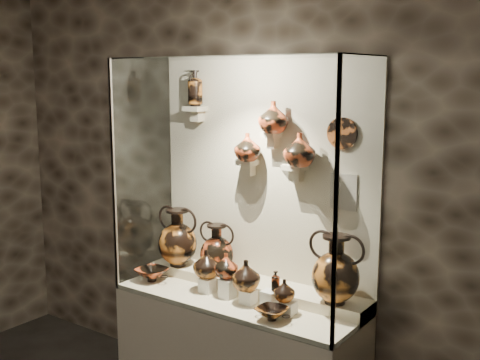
% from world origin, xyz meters
% --- Properties ---
extents(wall_back, '(5.00, 0.02, 3.20)m').
position_xyz_m(wall_back, '(0.00, 2.50, 1.60)').
color(wall_back, '#2D251C').
rests_on(wall_back, ground).
extents(plinth, '(1.70, 0.60, 0.80)m').
position_xyz_m(plinth, '(0.00, 2.18, 0.40)').
color(plinth, beige).
rests_on(plinth, floor).
extents(front_tier, '(1.68, 0.58, 0.03)m').
position_xyz_m(front_tier, '(0.00, 2.18, 0.82)').
color(front_tier, beige).
rests_on(front_tier, plinth).
extents(rear_tier, '(1.70, 0.25, 0.10)m').
position_xyz_m(rear_tier, '(0.00, 2.35, 0.85)').
color(rear_tier, beige).
rests_on(rear_tier, plinth).
extents(back_panel, '(1.70, 0.03, 1.60)m').
position_xyz_m(back_panel, '(0.00, 2.50, 1.60)').
color(back_panel, beige).
rests_on(back_panel, plinth).
extents(glass_front, '(1.70, 0.01, 1.60)m').
position_xyz_m(glass_front, '(0.00, 1.88, 1.60)').
color(glass_front, white).
rests_on(glass_front, plinth).
extents(glass_left, '(0.01, 0.60, 1.60)m').
position_xyz_m(glass_left, '(-0.85, 2.18, 1.60)').
color(glass_left, white).
rests_on(glass_left, plinth).
extents(glass_right, '(0.01, 0.60, 1.60)m').
position_xyz_m(glass_right, '(0.85, 2.18, 1.60)').
color(glass_right, white).
rests_on(glass_right, plinth).
extents(glass_top, '(1.70, 0.60, 0.01)m').
position_xyz_m(glass_top, '(0.00, 2.18, 2.40)').
color(glass_top, white).
rests_on(glass_top, back_panel).
extents(frame_post_left, '(0.02, 0.02, 1.60)m').
position_xyz_m(frame_post_left, '(-0.84, 1.89, 1.60)').
color(frame_post_left, gray).
rests_on(frame_post_left, plinth).
extents(frame_post_right, '(0.02, 0.02, 1.60)m').
position_xyz_m(frame_post_right, '(0.84, 1.89, 1.60)').
color(frame_post_right, gray).
rests_on(frame_post_right, plinth).
extents(pedestal_a, '(0.09, 0.09, 0.10)m').
position_xyz_m(pedestal_a, '(-0.22, 2.13, 0.88)').
color(pedestal_a, white).
rests_on(pedestal_a, front_tier).
extents(pedestal_b, '(0.09, 0.09, 0.13)m').
position_xyz_m(pedestal_b, '(-0.05, 2.13, 0.90)').
color(pedestal_b, white).
rests_on(pedestal_b, front_tier).
extents(pedestal_c, '(0.09, 0.09, 0.09)m').
position_xyz_m(pedestal_c, '(0.12, 2.13, 0.88)').
color(pedestal_c, white).
rests_on(pedestal_c, front_tier).
extents(pedestal_d, '(0.09, 0.09, 0.12)m').
position_xyz_m(pedestal_d, '(0.28, 2.13, 0.89)').
color(pedestal_d, white).
rests_on(pedestal_d, front_tier).
extents(pedestal_e, '(0.09, 0.09, 0.08)m').
position_xyz_m(pedestal_e, '(0.42, 2.13, 0.87)').
color(pedestal_e, white).
rests_on(pedestal_e, front_tier).
extents(bracket_ul, '(0.14, 0.12, 0.04)m').
position_xyz_m(bracket_ul, '(-0.55, 2.42, 2.05)').
color(bracket_ul, beige).
rests_on(bracket_ul, back_panel).
extents(bracket_ca, '(0.14, 0.12, 0.04)m').
position_xyz_m(bracket_ca, '(-0.10, 2.42, 1.70)').
color(bracket_ca, beige).
rests_on(bracket_ca, back_panel).
extents(bracket_cb, '(0.10, 0.12, 0.04)m').
position_xyz_m(bracket_cb, '(0.10, 2.42, 1.90)').
color(bracket_cb, beige).
rests_on(bracket_cb, back_panel).
extents(bracket_cc, '(0.14, 0.12, 0.04)m').
position_xyz_m(bracket_cc, '(0.28, 2.42, 1.70)').
color(bracket_cc, beige).
rests_on(bracket_cc, back_panel).
extents(amphora_left, '(0.43, 0.43, 0.43)m').
position_xyz_m(amphora_left, '(-0.63, 2.30, 1.11)').
color(amphora_left, '#A45C1F').
rests_on(amphora_left, rear_tier).
extents(amphora_mid, '(0.35, 0.35, 0.36)m').
position_xyz_m(amphora_mid, '(-0.29, 2.33, 1.08)').
color(amphora_mid, '#A63E1D').
rests_on(amphora_mid, rear_tier).
extents(amphora_right, '(0.36, 0.36, 0.44)m').
position_xyz_m(amphora_right, '(0.65, 2.30, 1.12)').
color(amphora_right, '#A45C1F').
rests_on(amphora_right, rear_tier).
extents(jug_a, '(0.21, 0.21, 0.19)m').
position_xyz_m(jug_a, '(-0.24, 2.15, 1.03)').
color(jug_a, '#A45C1F').
rests_on(jug_a, pedestal_a).
extents(jug_b, '(0.20, 0.20, 0.17)m').
position_xyz_m(jug_b, '(-0.07, 2.15, 1.04)').
color(jug_b, '#A63E1D').
rests_on(jug_b, pedestal_b).
extents(jug_c, '(0.24, 0.24, 0.20)m').
position_xyz_m(jug_c, '(0.10, 2.12, 1.02)').
color(jug_c, '#A45C1F').
rests_on(jug_c, pedestal_c).
extents(jug_e, '(0.15, 0.15, 0.14)m').
position_xyz_m(jug_e, '(0.39, 2.12, 0.98)').
color(jug_e, '#A45C1F').
rests_on(jug_e, pedestal_e).
extents(lekythos_small, '(0.08, 0.08, 0.15)m').
position_xyz_m(lekythos_small, '(0.32, 2.15, 1.02)').
color(lekythos_small, '#A63E1D').
rests_on(lekythos_small, pedestal_d).
extents(kylix_left, '(0.35, 0.33, 0.11)m').
position_xyz_m(kylix_left, '(-0.69, 2.08, 0.89)').
color(kylix_left, '#A63E1D').
rests_on(kylix_left, front_tier).
extents(kylix_right, '(0.29, 0.27, 0.10)m').
position_xyz_m(kylix_right, '(0.39, 1.99, 0.88)').
color(kylix_right, '#A45C1F').
rests_on(kylix_right, front_tier).
extents(lekythos_tall, '(0.12, 0.12, 0.29)m').
position_xyz_m(lekythos_tall, '(-0.54, 2.41, 2.21)').
color(lekythos_tall, '#A45C1F').
rests_on(lekythos_tall, bracket_ul).
extents(ovoid_vase_a, '(0.19, 0.19, 0.19)m').
position_xyz_m(ovoid_vase_a, '(-0.06, 2.38, 1.81)').
color(ovoid_vase_a, '#A63E1D').
rests_on(ovoid_vase_a, bracket_ca).
extents(ovoid_vase_b, '(0.23, 0.23, 0.21)m').
position_xyz_m(ovoid_vase_b, '(0.14, 2.37, 2.02)').
color(ovoid_vase_b, '#A63E1D').
rests_on(ovoid_vase_b, bracket_cb).
extents(ovoid_vase_c, '(0.24, 0.24, 0.21)m').
position_xyz_m(ovoid_vase_c, '(0.34, 2.37, 1.82)').
color(ovoid_vase_c, '#A63E1D').
rests_on(ovoid_vase_c, bracket_cc).
extents(wall_plate, '(0.20, 0.02, 0.20)m').
position_xyz_m(wall_plate, '(0.58, 2.47, 1.93)').
color(wall_plate, '#B65823').
rests_on(wall_plate, back_panel).
extents(info_placard, '(0.17, 0.01, 0.23)m').
position_xyz_m(info_placard, '(0.60, 2.47, 1.57)').
color(info_placard, beige).
rests_on(info_placard, back_panel).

